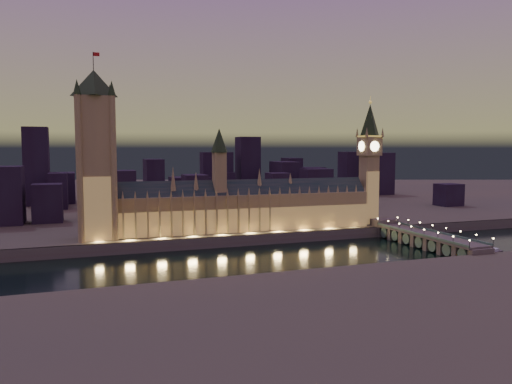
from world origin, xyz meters
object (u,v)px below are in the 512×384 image
object	(u,v)px
victoria_tower	(96,147)
river_boat	(481,252)
westminster_bridge	(422,238)
palace_of_westminster	(244,207)
elizabeth_tower	(369,153)

from	to	relation	value
victoria_tower	river_boat	size ratio (longest dim) A/B	2.93
victoria_tower	westminster_bridge	xyz separation A→B (m)	(222.47, -65.37, -65.88)
palace_of_westminster	elizabeth_tower	xyz separation A→B (m)	(110.64, 0.17, 40.72)
palace_of_westminster	victoria_tower	world-z (taller)	victoria_tower
westminster_bridge	victoria_tower	bearing A→B (deg)	163.63
palace_of_westminster	river_boat	world-z (taller)	palace_of_westminster
elizabeth_tower	victoria_tower	bearing A→B (deg)	180.00
westminster_bridge	palace_of_westminster	bearing A→B (deg)	150.47
victoria_tower	westminster_bridge	size ratio (longest dim) A/B	1.14
palace_of_westminster	victoria_tower	bearing A→B (deg)	179.91
palace_of_westminster	elizabeth_tower	size ratio (longest dim) A/B	1.90
palace_of_westminster	victoria_tower	xyz separation A→B (m)	(-107.36, 0.17, 45.50)
palace_of_westminster	river_boat	xyz separation A→B (m)	(135.11, -100.85, -24.81)
river_boat	victoria_tower	bearing A→B (deg)	157.38
river_boat	palace_of_westminster	bearing A→B (deg)	143.26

